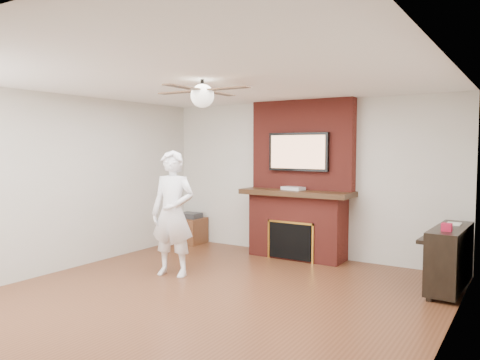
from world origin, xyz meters
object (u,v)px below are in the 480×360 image
Objects in this scene: person at (173,213)px; fireplace at (299,195)px; side_table at (190,229)px; piano at (449,257)px.

fireplace is at bearing 49.69° from person.
person is at bearing -59.72° from side_table.
person is (-1.00, -1.90, -0.14)m from fireplace.
piano is (4.45, -0.57, 0.17)m from side_table.
fireplace is 2.15m from person.
side_table is (-1.15, 1.83, -0.60)m from person.
fireplace is 2.46m from piano.
fireplace is 1.47× the size of person.
person is 3.56m from piano.
side_table is 4.49m from piano.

